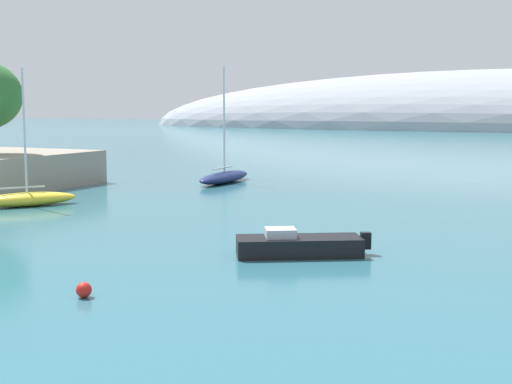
{
  "coord_description": "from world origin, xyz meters",
  "views": [
    {
      "loc": [
        17.38,
        -8.24,
        6.52
      ],
      "look_at": [
        2.09,
        24.77,
        2.07
      ],
      "focal_mm": 48.93,
      "sensor_mm": 36.0,
      "label": 1
    }
  ],
  "objects_px": {
    "sailboat_yellow_near_shore": "(27,198)",
    "mooring_buoy_red": "(84,290)",
    "motorboat_black_foreground": "(299,245)",
    "sailboat_navy_mid_mooring": "(224,176)"
  },
  "relations": [
    {
      "from": "sailboat_yellow_near_shore",
      "to": "motorboat_black_foreground",
      "type": "height_order",
      "value": "sailboat_yellow_near_shore"
    },
    {
      "from": "mooring_buoy_red",
      "to": "motorboat_black_foreground",
      "type": "bearing_deg",
      "value": 66.06
    },
    {
      "from": "sailboat_navy_mid_mooring",
      "to": "mooring_buoy_red",
      "type": "distance_m",
      "value": 36.68
    },
    {
      "from": "motorboat_black_foreground",
      "to": "mooring_buoy_red",
      "type": "height_order",
      "value": "motorboat_black_foreground"
    },
    {
      "from": "motorboat_black_foreground",
      "to": "sailboat_navy_mid_mooring",
      "type": "bearing_deg",
      "value": -85.77
    },
    {
      "from": "sailboat_yellow_near_shore",
      "to": "sailboat_navy_mid_mooring",
      "type": "relative_size",
      "value": 0.91
    },
    {
      "from": "motorboat_black_foreground",
      "to": "mooring_buoy_red",
      "type": "bearing_deg",
      "value": 36.62
    },
    {
      "from": "sailboat_yellow_near_shore",
      "to": "mooring_buoy_red",
      "type": "xyz_separation_m",
      "value": [
        17.68,
        -16.28,
        -0.26
      ]
    },
    {
      "from": "mooring_buoy_red",
      "to": "sailboat_yellow_near_shore",
      "type": "bearing_deg",
      "value": 137.35
    },
    {
      "from": "sailboat_navy_mid_mooring",
      "to": "mooring_buoy_red",
      "type": "bearing_deg",
      "value": -161.54
    }
  ]
}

